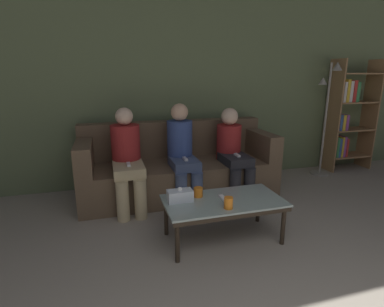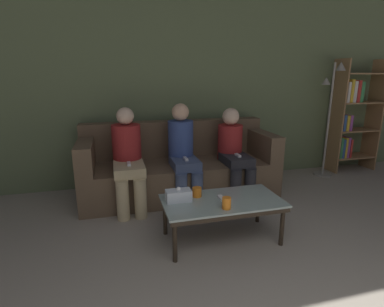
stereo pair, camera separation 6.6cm
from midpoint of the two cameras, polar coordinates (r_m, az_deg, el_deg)
wall_back at (r=4.09m, az=-3.70°, el=12.42°), size 12.00×0.06×2.60m
couch at (r=3.78m, az=-1.98°, el=-2.77°), size 2.36×0.85×0.89m
coffee_table at (r=2.72m, az=6.47°, el=-9.57°), size 1.06×0.55×0.39m
cup_near_left at (r=2.52m, az=7.37°, el=-9.38°), size 0.07×0.07×0.10m
cup_near_right at (r=2.74m, az=1.67°, el=-7.37°), size 0.08×0.08×0.09m
tissue_box at (r=2.65m, az=-1.85°, el=-8.01°), size 0.22×0.12×0.13m
game_remote at (r=2.70m, az=6.50°, el=-8.60°), size 0.04×0.15×0.02m
bookshelf at (r=5.23m, az=28.36°, el=6.24°), size 0.73×0.32×1.69m
standing_lamp at (r=4.77m, az=25.27°, el=7.84°), size 0.31×0.26×1.64m
seated_person_left_end at (r=3.40m, az=-11.59°, el=-0.37°), size 0.32×0.70×1.12m
seated_person_mid_left at (r=3.50m, az=-1.22°, el=0.54°), size 0.31×0.63×1.14m
seated_person_mid_right at (r=3.69m, az=8.42°, el=0.65°), size 0.31×0.65×1.08m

